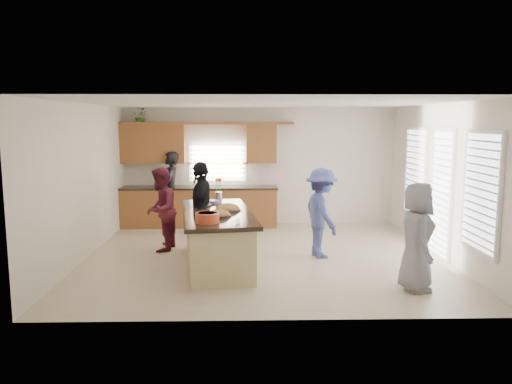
{
  "coord_description": "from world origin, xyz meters",
  "views": [
    {
      "loc": [
        -0.36,
        -8.98,
        2.49
      ],
      "look_at": [
        -0.14,
        0.37,
        1.15
      ],
      "focal_mm": 35.0,
      "sensor_mm": 36.0,
      "label": 1
    }
  ],
  "objects_px": {
    "salad_bowl": "(207,217)",
    "woman_left_mid": "(161,209)",
    "island": "(217,240)",
    "woman_right_back": "(321,213)",
    "woman_left_back": "(171,190)",
    "woman_left_front": "(201,209)",
    "woman_right_front": "(417,237)"
  },
  "relations": [
    {
      "from": "island",
      "to": "woman_left_back",
      "type": "distance_m",
      "value": 3.44
    },
    {
      "from": "woman_left_front",
      "to": "woman_right_back",
      "type": "distance_m",
      "value": 2.2
    },
    {
      "from": "salad_bowl",
      "to": "woman_left_back",
      "type": "relative_size",
      "value": 0.21
    },
    {
      "from": "woman_left_front",
      "to": "woman_left_back",
      "type": "bearing_deg",
      "value": -160.21
    },
    {
      "from": "woman_right_front",
      "to": "woman_left_front",
      "type": "bearing_deg",
      "value": 63.16
    },
    {
      "from": "woman_left_mid",
      "to": "woman_right_back",
      "type": "xyz_separation_m",
      "value": [
        3.01,
        -0.51,
        0.02
      ]
    },
    {
      "from": "salad_bowl",
      "to": "woman_right_front",
      "type": "distance_m",
      "value": 3.13
    },
    {
      "from": "woman_left_front",
      "to": "woman_right_front",
      "type": "xyz_separation_m",
      "value": [
        3.32,
        -1.92,
        -0.08
      ]
    },
    {
      "from": "woman_left_back",
      "to": "woman_right_back",
      "type": "bearing_deg",
      "value": 49.29
    },
    {
      "from": "woman_left_mid",
      "to": "woman_right_front",
      "type": "relative_size",
      "value": 1.0
    },
    {
      "from": "woman_left_mid",
      "to": "woman_right_back",
      "type": "distance_m",
      "value": 3.05
    },
    {
      "from": "woman_left_front",
      "to": "woman_right_front",
      "type": "distance_m",
      "value": 3.83
    },
    {
      "from": "woman_left_back",
      "to": "island",
      "type": "bearing_deg",
      "value": 21.05
    },
    {
      "from": "woman_left_back",
      "to": "woman_right_back",
      "type": "xyz_separation_m",
      "value": [
        3.13,
        -2.65,
        -0.07
      ]
    },
    {
      "from": "salad_bowl",
      "to": "island",
      "type": "bearing_deg",
      "value": 84.34
    },
    {
      "from": "salad_bowl",
      "to": "woman_left_mid",
      "type": "height_order",
      "value": "woman_left_mid"
    },
    {
      "from": "woman_left_mid",
      "to": "woman_left_front",
      "type": "height_order",
      "value": "woman_left_front"
    },
    {
      "from": "woman_left_front",
      "to": "woman_right_front",
      "type": "height_order",
      "value": "woman_left_front"
    },
    {
      "from": "island",
      "to": "woman_right_front",
      "type": "distance_m",
      "value": 3.3
    },
    {
      "from": "salad_bowl",
      "to": "woman_left_mid",
      "type": "bearing_deg",
      "value": 117.87
    },
    {
      "from": "woman_left_back",
      "to": "woman_left_mid",
      "type": "height_order",
      "value": "woman_left_back"
    },
    {
      "from": "island",
      "to": "woman_right_front",
      "type": "relative_size",
      "value": 1.76
    },
    {
      "from": "island",
      "to": "woman_right_back",
      "type": "distance_m",
      "value": 1.99
    },
    {
      "from": "woman_right_back",
      "to": "woman_right_front",
      "type": "distance_m",
      "value": 2.16
    },
    {
      "from": "island",
      "to": "woman_left_mid",
      "type": "distance_m",
      "value": 1.57
    },
    {
      "from": "island",
      "to": "woman_left_mid",
      "type": "xyz_separation_m",
      "value": [
        -1.13,
        1.03,
        0.35
      ]
    },
    {
      "from": "woman_right_back",
      "to": "woman_right_front",
      "type": "height_order",
      "value": "woman_right_back"
    },
    {
      "from": "salad_bowl",
      "to": "woman_left_back",
      "type": "height_order",
      "value": "woman_left_back"
    },
    {
      "from": "woman_left_mid",
      "to": "woman_left_back",
      "type": "bearing_deg",
      "value": -170.91
    },
    {
      "from": "woman_left_back",
      "to": "woman_left_mid",
      "type": "bearing_deg",
      "value": 2.7
    },
    {
      "from": "woman_left_back",
      "to": "woman_left_front",
      "type": "relative_size",
      "value": 1.01
    },
    {
      "from": "woman_left_back",
      "to": "woman_left_front",
      "type": "xyz_separation_m",
      "value": [
        0.93,
        -2.58,
        -0.01
      ]
    }
  ]
}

